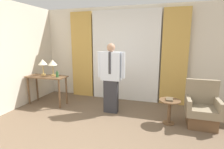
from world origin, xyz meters
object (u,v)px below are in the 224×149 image
desk (47,81)px  armchair (202,110)px  person (111,76)px  side_table (169,108)px  bottle_near_edge (57,74)px  table_lamp_right (53,63)px  book (169,99)px  table_lamp_left (43,63)px

desk → armchair: 3.85m
person → side_table: person is taller
person → armchair: (2.00, -0.13, -0.57)m
bottle_near_edge → side_table: size_ratio=0.32×
table_lamp_right → person: (1.68, -0.10, -0.23)m
armchair → side_table: bearing=-171.0°
armchair → book: (-0.65, -0.10, 0.20)m
table_lamp_left → table_lamp_right: bearing=0.0°
bottle_near_edge → side_table: (2.84, -0.23, -0.50)m
bottle_near_edge → armchair: bearing=-2.1°
table_lamp_right → side_table: bearing=-6.3°
person → table_lamp_left: bearing=177.2°
person → side_table: bearing=-9.8°
table_lamp_right → book: (3.03, -0.33, -0.60)m
table_lamp_right → armchair: table_lamp_right is taller
armchair → book: size_ratio=4.51×
desk → table_lamp_right: 0.53m
armchair → side_table: size_ratio=1.79×
person → armchair: person is taller
desk → bottle_near_edge: size_ratio=6.41×
table_lamp_left → armchair: 4.08m
book → side_table: bearing=-21.1°
table_lamp_left → armchair: bearing=-3.4°
table_lamp_right → bottle_near_edge: (0.20, -0.11, -0.28)m
side_table → table_lamp_right: bearing=173.7°
bottle_near_edge → armchair: (3.48, -0.13, -0.52)m
table_lamp_left → bottle_near_edge: size_ratio=2.60×
table_lamp_left → bottle_near_edge: 0.60m
person → side_table: 1.49m
table_lamp_right → person: person is taller
table_lamp_right → book: bearing=-6.2°
bottle_near_edge → book: size_ratio=0.82×
desk → side_table: size_ratio=2.08×
armchair → table_lamp_right: bearing=176.4°
table_lamp_right → book: 3.10m
desk → bottle_near_edge: bottle_near_edge is taller
table_lamp_left → table_lamp_right: same height
table_lamp_left → book: table_lamp_left is taller
bottle_near_edge → armchair: 3.52m
table_lamp_left → desk: bearing=-27.6°
side_table → book: 0.18m
desk → person: person is taller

